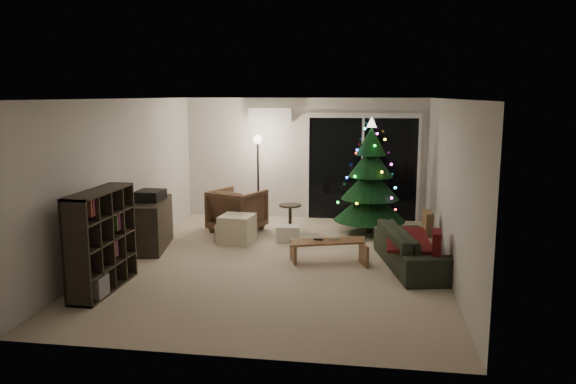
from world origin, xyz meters
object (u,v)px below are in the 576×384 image
media_cabinet (151,225)px  christmas_tree (370,176)px  bookshelf (90,240)px  sofa (414,248)px  armchair (237,210)px  coffee_table (328,252)px

media_cabinet → christmas_tree: (3.62, 1.63, 0.67)m
bookshelf → sofa: 4.62m
bookshelf → armchair: bearing=92.4°
armchair → sofa: size_ratio=0.45×
sofa → bookshelf: bearing=98.6°
media_cabinet → armchair: bearing=40.1°
bookshelf → sofa: (4.30, 1.64, -0.38)m
bookshelf → christmas_tree: (3.62, 3.68, 0.41)m
christmas_tree → media_cabinet: bearing=-155.8°
media_cabinet → armchair: 1.80m
bookshelf → sofa: bearing=41.7°
bookshelf → coffee_table: 3.46m
armchair → christmas_tree: christmas_tree is taller
bookshelf → christmas_tree: size_ratio=0.62×
bookshelf → sofa: bookshelf is taller
sofa → coffee_table: 1.29m
media_cabinet → bookshelf: bearing=-100.3°
media_cabinet → armchair: size_ratio=1.47×
coffee_table → media_cabinet: bearing=153.6°
armchair → media_cabinet: bearing=71.8°
sofa → christmas_tree: size_ratio=0.93×
media_cabinet → coffee_table: media_cabinet is taller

